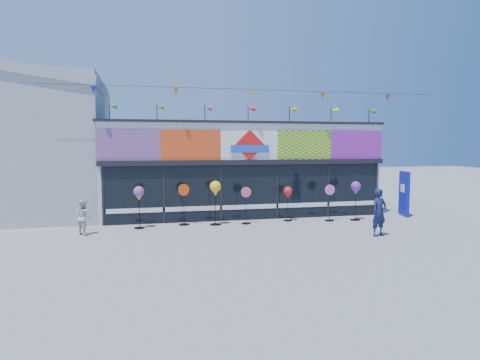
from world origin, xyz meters
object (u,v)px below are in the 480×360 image
object	(u,v)px
spinner_2	(215,190)
child	(83,217)
blue_sign	(404,194)
spinner_6	(356,189)
spinner_0	(139,195)
spinner_3	(246,204)
adult_man	(379,213)
spinner_5	(330,202)
spinner_4	(288,193)
spinner_1	(184,203)

from	to	relation	value
spinner_2	child	bearing A→B (deg)	-171.17
blue_sign	spinner_6	distance (m)	2.70
child	blue_sign	bearing A→B (deg)	-128.16
spinner_0	spinner_3	xyz separation A→B (m)	(4.10, -0.00, -0.49)
spinner_0	adult_man	xyz separation A→B (m)	(7.99, -3.21, -0.45)
spinner_3	adult_man	distance (m)	5.05
child	spinner_5	bearing A→B (deg)	-129.25
spinner_5	child	bearing A→B (deg)	-176.61
adult_man	child	world-z (taller)	adult_man
adult_man	child	size ratio (longest dim) A/B	1.33
blue_sign	spinner_3	world-z (taller)	blue_sign
spinner_3	blue_sign	bearing A→B (deg)	2.71
spinner_4	spinner_5	size ratio (longest dim) A/B	0.95
spinner_0	spinner_5	distance (m)	7.60
spinner_0	spinner_3	bearing A→B (deg)	-0.01
spinner_3	spinner_2	bearing A→B (deg)	177.68
spinner_4	spinner_6	bearing A→B (deg)	-9.73
spinner_6	child	distance (m)	10.61
spinner_1	spinner_5	bearing A→B (deg)	-4.28
blue_sign	spinner_4	distance (m)	5.40
blue_sign	spinner_4	xyz separation A→B (m)	(-5.39, -0.08, 0.15)
spinner_0	spinner_5	size ratio (longest dim) A/B	1.06
spinner_4	spinner_5	xyz separation A→B (m)	(1.66, -0.39, -0.34)
blue_sign	adult_man	size ratio (longest dim) A/B	1.20
spinner_2	spinner_3	xyz separation A→B (m)	(1.21, -0.05, -0.60)
spinner_0	spinner_3	world-z (taller)	spinner_0
spinner_1	spinner_0	bearing A→B (deg)	-169.64
spinner_1	spinner_3	xyz separation A→B (m)	(2.41, -0.31, -0.07)
spinner_1	blue_sign	bearing A→B (deg)	0.19
spinner_1	spinner_5	world-z (taller)	spinner_1
spinner_0	spinner_2	size ratio (longest dim) A/B	0.92
spinner_0	spinner_1	size ratio (longest dim) A/B	0.99
spinner_4	spinner_5	world-z (taller)	spinner_5
spinner_2	child	size ratio (longest dim) A/B	1.41
spinner_0	spinner_1	distance (m)	1.77
spinner_3	spinner_4	world-z (taller)	spinner_3
spinner_4	spinner_6	distance (m)	2.81
blue_sign	spinner_5	distance (m)	3.77
spinner_1	spinner_2	bearing A→B (deg)	-12.30
spinner_2	spinner_0	bearing A→B (deg)	-179.04
spinner_5	spinner_0	bearing A→B (deg)	179.00
spinner_2	spinner_3	distance (m)	1.35
spinner_5	adult_man	world-z (taller)	adult_man
spinner_1	spinner_6	xyz separation A→B (m)	(7.00, -0.52, 0.45)
spinner_1	spinner_4	world-z (taller)	spinner_1
spinner_0	spinner_4	xyz separation A→B (m)	(5.93, 0.26, -0.14)
spinner_6	spinner_1	bearing A→B (deg)	175.71
spinner_2	spinner_1	bearing A→B (deg)	167.70
adult_man	spinner_6	bearing A→B (deg)	61.62
spinner_1	child	bearing A→B (deg)	-164.34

